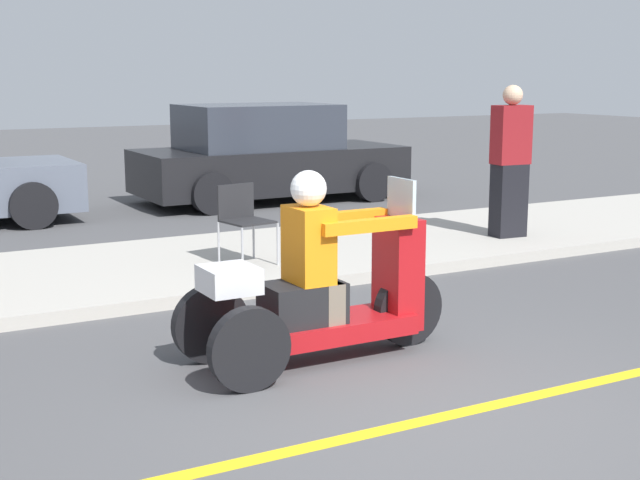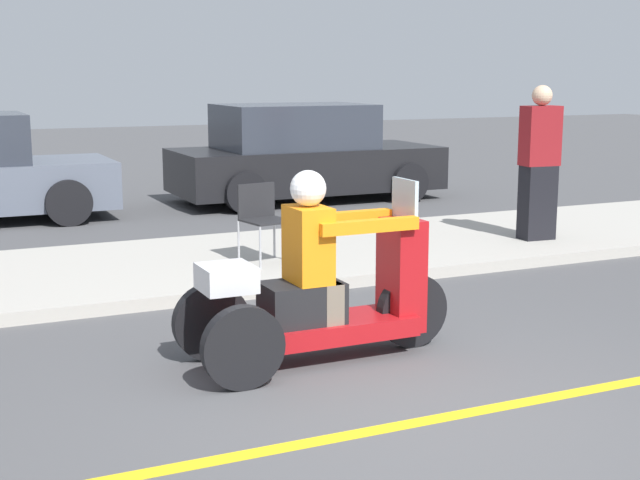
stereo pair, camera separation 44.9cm
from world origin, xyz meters
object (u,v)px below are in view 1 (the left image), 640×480
at_px(motorcycle_trike, 321,293).
at_px(parked_car_lot_far, 266,156).
at_px(folding_chair_set_back, 242,215).
at_px(spectator_far_back, 510,164).

relative_size(motorcycle_trike, parked_car_lot_far, 0.48).
height_order(folding_chair_set_back, parked_car_lot_far, parked_car_lot_far).
relative_size(spectator_far_back, parked_car_lot_far, 0.42).
distance_m(motorcycle_trike, folding_chair_set_back, 2.95).
xyz_separation_m(spectator_far_back, parked_car_lot_far, (-0.90, 4.91, -0.26)).
bearing_deg(spectator_far_back, motorcycle_trike, -146.42).
bearing_deg(motorcycle_trike, parked_car_lot_far, 67.26).
distance_m(motorcycle_trike, spectator_far_back, 4.95).
xyz_separation_m(motorcycle_trike, spectator_far_back, (4.10, 2.72, 0.49)).
bearing_deg(spectator_far_back, parked_car_lot_far, 100.44).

